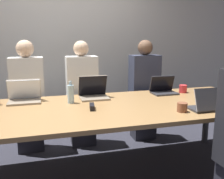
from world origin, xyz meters
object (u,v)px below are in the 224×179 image
at_px(person_far_midleft, 28,99).
at_px(laptop_far_center, 93,92).
at_px(laptop_far_midleft, 24,95).
at_px(stapler, 92,107).
at_px(laptop_far_right, 163,88).
at_px(laptop_near_right, 207,104).
at_px(cup_near_right, 182,107).
at_px(person_far_right, 144,92).
at_px(cup_far_right, 183,89).
at_px(person_far_center, 82,96).
at_px(bottle_far_center, 71,94).

bearing_deg(person_far_midleft, laptop_far_center, -31.89).
bearing_deg(laptop_far_midleft, stapler, -36.68).
relative_size(laptop_far_right, stapler, 2.01).
relative_size(laptop_near_right, cup_near_right, 3.33).
bearing_deg(laptop_near_right, person_far_right, -84.28).
height_order(cup_far_right, laptop_near_right, laptop_near_right).
xyz_separation_m(laptop_far_center, laptop_near_right, (0.95, -0.79, -0.01)).
distance_m(laptop_far_center, stapler, 0.47).
distance_m(cup_far_right, person_far_center, 1.31).
relative_size(person_far_center, laptop_near_right, 4.43).
bearing_deg(person_far_center, person_far_right, -0.99).
relative_size(laptop_far_midleft, stapler, 2.23).
xyz_separation_m(cup_near_right, stapler, (-0.80, 0.31, -0.02)).
bearing_deg(cup_near_right, laptop_near_right, -5.91).
xyz_separation_m(person_far_center, bottle_far_center, (-0.22, -0.63, 0.18)).
bearing_deg(laptop_far_midleft, laptop_near_right, -25.78).
distance_m(laptop_far_right, bottle_far_center, 1.18).
distance_m(laptop_far_center, person_far_midleft, 0.89).
bearing_deg(person_far_midleft, laptop_far_midleft, -91.65).
height_order(person_far_right, person_far_center, person_far_right).
xyz_separation_m(bottle_far_center, person_far_midleft, (-0.47, 0.62, -0.17)).
distance_m(person_far_center, bottle_far_center, 0.69).
relative_size(laptop_far_center, person_far_midleft, 0.23).
xyz_separation_m(person_far_right, person_far_midleft, (-1.56, 0.01, 0.00)).
distance_m(person_far_center, laptop_far_midleft, 0.83).
bearing_deg(laptop_near_right, cup_near_right, -5.91).
bearing_deg(laptop_far_right, stapler, -155.38).
height_order(laptop_near_right, laptop_far_midleft, laptop_far_midleft).
bearing_deg(bottle_far_center, laptop_far_midleft, 158.23).
relative_size(bottle_far_center, laptop_far_midleft, 0.68).
xyz_separation_m(laptop_near_right, person_far_midleft, (-1.69, 1.25, -0.13)).
distance_m(person_far_center, laptop_near_right, 1.62).
distance_m(laptop_far_center, laptop_near_right, 1.23).
distance_m(laptop_far_right, laptop_near_right, 0.80).
bearing_deg(laptop_far_center, person_far_center, 97.44).
xyz_separation_m(laptop_far_center, cup_near_right, (0.69, -0.77, -0.03)).
relative_size(person_far_center, person_far_midleft, 0.99).
relative_size(laptop_far_right, cup_far_right, 3.21).
height_order(person_far_center, cup_near_right, person_far_center).
height_order(person_far_right, cup_near_right, person_far_right).
xyz_separation_m(cup_far_right, cup_near_right, (-0.46, -0.75, -0.00)).
bearing_deg(laptop_far_right, cup_far_right, -4.06).
bearing_deg(cup_far_right, person_far_center, 158.42).
xyz_separation_m(person_far_center, stapler, (-0.05, -0.92, 0.10)).
height_order(person_far_right, laptop_far_center, person_far_right).
bearing_deg(cup_near_right, person_far_center, 121.41).
bearing_deg(laptop_far_midleft, person_far_center, 32.04).
xyz_separation_m(laptop_far_center, person_far_center, (-0.06, 0.46, -0.15)).
distance_m(person_far_right, person_far_center, 0.88).
height_order(laptop_near_right, cup_near_right, laptop_near_right).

